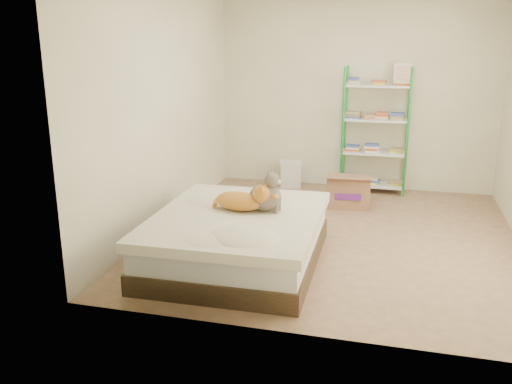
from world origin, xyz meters
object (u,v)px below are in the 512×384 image
(orange_cat, at_px, (239,199))
(shelf_unit, at_px, (375,132))
(cardboard_box, at_px, (348,191))
(bed, at_px, (238,238))
(white_bin, at_px, (291,174))
(grey_cat, at_px, (265,191))

(orange_cat, height_order, shelf_unit, shelf_unit)
(cardboard_box, bearing_deg, bed, -117.24)
(orange_cat, bearing_deg, white_bin, 100.40)
(grey_cat, xyz_separation_m, shelf_unit, (0.88, 2.67, 0.16))
(cardboard_box, bearing_deg, shelf_unit, 65.45)
(shelf_unit, height_order, cardboard_box, shelf_unit)
(bed, xyz_separation_m, orange_cat, (-0.02, 0.13, 0.35))
(bed, xyz_separation_m, white_bin, (-0.04, 2.81, -0.06))
(shelf_unit, xyz_separation_m, cardboard_box, (-0.27, -0.76, -0.65))
(orange_cat, distance_m, shelf_unit, 2.95)
(white_bin, bearing_deg, grey_cat, -84.32)
(shelf_unit, relative_size, white_bin, 4.79)
(orange_cat, bearing_deg, cardboard_box, 76.23)
(orange_cat, bearing_deg, grey_cat, 20.95)
(shelf_unit, bearing_deg, grey_cat, -108.32)
(grey_cat, distance_m, cardboard_box, 2.06)
(orange_cat, distance_m, cardboard_box, 2.17)
(grey_cat, relative_size, white_bin, 1.05)
(bed, relative_size, shelf_unit, 1.10)
(bed, relative_size, cardboard_box, 3.35)
(shelf_unit, bearing_deg, orange_cat, -112.61)
(orange_cat, relative_size, white_bin, 1.53)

